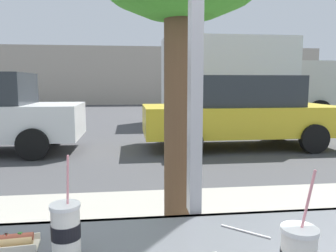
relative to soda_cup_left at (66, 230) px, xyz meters
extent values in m
plane|color=#424244|center=(0.47, 8.26, -1.07)|extent=(60.00, 60.00, 0.00)
cube|color=#9E998E|center=(0.47, 1.86, -1.02)|extent=(16.00, 2.80, 0.10)
cube|color=#35373A|center=(0.47, 0.28, -0.10)|extent=(2.24, 0.02, 0.02)
cube|color=#9E9EA3|center=(0.47, 0.34, 0.67)|extent=(0.05, 0.08, 1.53)
cube|color=#A89E8E|center=(0.47, 23.36, 0.99)|extent=(28.00, 1.20, 4.11)
cylinder|color=silver|center=(0.00, 0.00, -0.01)|extent=(0.09, 0.09, 0.16)
cylinder|color=black|center=(0.00, 0.00, 0.00)|extent=(0.09, 0.09, 0.05)
cylinder|color=black|center=(0.00, 0.00, 0.07)|extent=(0.08, 0.08, 0.01)
cylinder|color=white|center=(0.00, 0.00, 0.08)|extent=(0.09, 0.09, 0.01)
cylinder|color=pink|center=(0.01, -0.01, 0.14)|extent=(0.02, 0.03, 0.20)
cylinder|color=black|center=(0.63, -0.24, 0.07)|extent=(0.08, 0.08, 0.01)
cylinder|color=white|center=(0.63, -0.24, 0.08)|extent=(0.10, 0.10, 0.01)
cylinder|color=pink|center=(0.64, -0.25, 0.14)|extent=(0.03, 0.03, 0.20)
cube|color=beige|center=(-0.23, 0.08, -0.09)|extent=(0.24, 0.11, 0.01)
cube|color=beige|center=(-0.23, 0.12, -0.08)|extent=(0.23, 0.03, 0.03)
cylinder|color=tan|center=(-0.23, 0.08, -0.07)|extent=(0.20, 0.06, 0.04)
cylinder|color=#9E4733|center=(-0.23, 0.08, -0.05)|extent=(0.21, 0.05, 0.03)
cube|color=beige|center=(-0.21, 0.08, -0.04)|extent=(0.01, 0.01, 0.01)
cube|color=red|center=(-0.21, 0.08, -0.04)|extent=(0.01, 0.01, 0.01)
cube|color=#337A2D|center=(-0.16, 0.08, -0.04)|extent=(0.01, 0.01, 0.01)
cylinder|color=white|center=(0.62, 0.11, -0.09)|extent=(0.15, 0.13, 0.01)
cylinder|color=black|center=(-1.70, 7.42, -0.75)|extent=(0.64, 0.18, 0.64)
cylinder|color=black|center=(-1.70, 5.71, -0.75)|extent=(0.64, 0.18, 0.64)
cube|color=gold|center=(2.81, 6.56, -0.41)|extent=(4.53, 1.78, 0.68)
cube|color=#282D33|center=(2.91, 6.56, 0.27)|extent=(2.35, 1.57, 0.69)
cylinder|color=black|center=(4.21, 7.45, -0.75)|extent=(0.64, 0.18, 0.64)
cylinder|color=black|center=(4.21, 5.68, -0.75)|extent=(0.64, 0.18, 0.64)
cylinder|color=black|center=(1.40, 7.45, -0.75)|extent=(0.64, 0.18, 0.64)
cylinder|color=black|center=(1.40, 5.68, -0.75)|extent=(0.64, 0.18, 0.64)
cube|color=silver|center=(4.01, 11.59, 0.77)|extent=(4.91, 2.20, 2.78)
cube|color=beige|center=(7.26, 11.59, 0.33)|extent=(1.90, 2.10, 1.90)
cylinder|color=black|center=(7.26, 12.64, -0.62)|extent=(0.90, 0.24, 0.90)
cylinder|color=black|center=(7.26, 10.54, -0.62)|extent=(0.90, 0.24, 0.90)
cylinder|color=black|center=(3.13, 12.69, -0.62)|extent=(0.90, 0.24, 0.90)
cylinder|color=black|center=(3.13, 10.49, -0.62)|extent=(0.90, 0.24, 0.90)
cylinder|color=brown|center=(0.66, 1.89, 0.10)|extent=(0.30, 0.30, 2.14)
camera|label=1|loc=(0.20, -1.01, 0.45)|focal=35.35mm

